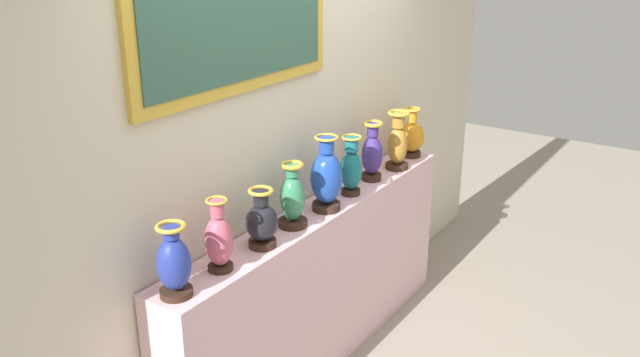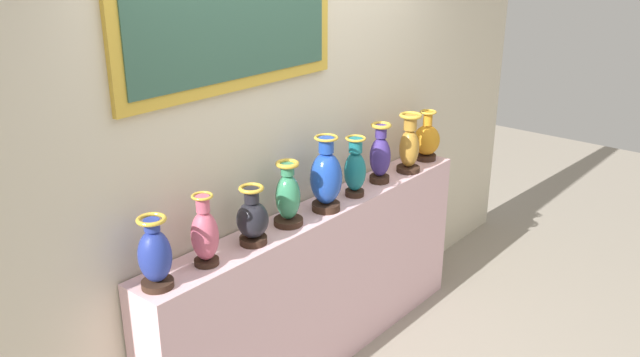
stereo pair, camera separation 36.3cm
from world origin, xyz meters
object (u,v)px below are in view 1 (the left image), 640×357
(vase_cobalt, at_px, (174,264))
(vase_sapphire, at_px, (326,178))
(vase_onyx, at_px, (262,222))
(vase_teal, at_px, (351,168))
(vase_jade, at_px, (292,198))
(vase_rose, at_px, (219,240))
(vase_amber, at_px, (411,137))
(vase_ochre, at_px, (398,143))
(vase_indigo, at_px, (372,154))

(vase_cobalt, height_order, vase_sapphire, vase_sapphire)
(vase_onyx, distance_m, vase_sapphire, 0.56)
(vase_onyx, bearing_deg, vase_teal, -0.38)
(vase_sapphire, bearing_deg, vase_teal, 1.20)
(vase_jade, bearing_deg, vase_rose, -179.36)
(vase_sapphire, bearing_deg, vase_onyx, 178.85)
(vase_amber, bearing_deg, vase_rose, -179.88)
(vase_amber, bearing_deg, vase_cobalt, -179.95)
(vase_teal, xyz_separation_m, vase_ochre, (0.56, -0.02, 0.01))
(vase_onyx, distance_m, vase_indigo, 1.11)
(vase_cobalt, distance_m, vase_teal, 1.41)
(vase_jade, relative_size, vase_amber, 1.04)
(vase_teal, height_order, vase_ochre, vase_ochre)
(vase_rose, xyz_separation_m, vase_jade, (0.58, 0.01, 0.01))
(vase_teal, height_order, vase_indigo, vase_indigo)
(vase_teal, distance_m, vase_amber, 0.83)
(vase_sapphire, xyz_separation_m, vase_indigo, (0.55, 0.02, -0.02))
(vase_indigo, bearing_deg, vase_jade, 179.54)
(vase_rose, relative_size, vase_sapphire, 0.82)
(vase_onyx, height_order, vase_sapphire, vase_sapphire)
(vase_rose, distance_m, vase_teal, 1.13)
(vase_sapphire, height_order, vase_amber, vase_sapphire)
(vase_rose, xyz_separation_m, vase_onyx, (0.30, -0.01, -0.02))
(vase_jade, height_order, vase_ochre, vase_ochre)
(vase_onyx, distance_m, vase_ochre, 1.39)
(vase_cobalt, relative_size, vase_indigo, 0.89)
(vase_amber, bearing_deg, vase_indigo, -179.55)
(vase_ochre, bearing_deg, vase_teal, 178.32)
(vase_sapphire, relative_size, vase_indigo, 1.14)
(vase_amber, bearing_deg, vase_ochre, -172.21)
(vase_cobalt, xyz_separation_m, vase_jade, (0.85, 0.00, 0.00))
(vase_onyx, height_order, vase_indigo, vase_indigo)
(vase_rose, xyz_separation_m, vase_ochre, (1.68, -0.03, 0.02))
(vase_indigo, relative_size, vase_amber, 1.10)
(vase_onyx, bearing_deg, vase_indigo, 0.61)
(vase_jade, height_order, vase_sapphire, vase_sapphire)
(vase_cobalt, distance_m, vase_onyx, 0.57)
(vase_cobalt, height_order, vase_ochre, vase_ochre)
(vase_jade, xyz_separation_m, vase_amber, (1.39, -0.00, -0.02))
(vase_jade, bearing_deg, vase_onyx, -176.22)
(vase_sapphire, bearing_deg, vase_jade, 173.94)
(vase_cobalt, xyz_separation_m, vase_teal, (1.41, -0.02, 0.01))
(vase_rose, xyz_separation_m, vase_amber, (1.96, 0.00, -0.01))
(vase_sapphire, xyz_separation_m, vase_teal, (0.27, 0.01, -0.02))
(vase_onyx, bearing_deg, vase_ochre, -0.90)
(vase_teal, relative_size, vase_ochre, 0.93)
(vase_indigo, xyz_separation_m, vase_ochre, (0.28, -0.03, 0.00))
(vase_sapphire, bearing_deg, vase_cobalt, 178.72)
(vase_ochre, distance_m, vase_amber, 0.28)
(vase_cobalt, height_order, vase_amber, vase_amber)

